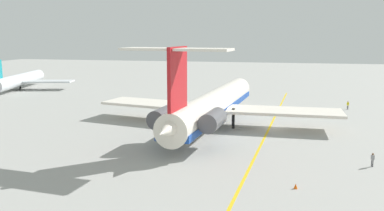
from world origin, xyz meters
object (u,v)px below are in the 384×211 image
object	(u,v)px
airliner_mid_left	(21,80)
ground_crew_near_tail	(348,104)
main_jetliner	(213,105)
safety_cone_wingtip	(296,186)
ground_crew_near_nose	(373,158)
safety_cone_nose	(179,98)

from	to	relation	value
airliner_mid_left	ground_crew_near_tail	bearing A→B (deg)	-111.70
main_jetliner	safety_cone_wingtip	world-z (taller)	main_jetliner
ground_crew_near_nose	safety_cone_nose	bearing A→B (deg)	55.21
airliner_mid_left	safety_cone_wingtip	size ratio (longest dim) A/B	55.52
ground_crew_near_tail	safety_cone_wingtip	world-z (taller)	ground_crew_near_tail
safety_cone_wingtip	airliner_mid_left	bearing A→B (deg)	50.80
safety_cone_nose	safety_cone_wingtip	bearing A→B (deg)	-154.16
safety_cone_wingtip	safety_cone_nose	bearing A→B (deg)	25.84
ground_crew_near_nose	main_jetliner	bearing A→B (deg)	70.05
safety_cone_wingtip	ground_crew_near_tail	bearing A→B (deg)	-14.47
main_jetliner	safety_cone_nose	world-z (taller)	main_jetliner
ground_crew_near_tail	safety_cone_nose	xyz separation A→B (m)	(6.31, 38.25, -0.85)
airliner_mid_left	safety_cone_nose	bearing A→B (deg)	-111.31
main_jetliner	safety_cone_nose	distance (m)	31.22
safety_cone_nose	ground_crew_near_nose	bearing A→B (deg)	-141.81
main_jetliner	airliner_mid_left	xyz separation A→B (m)	(35.38, 61.88, -1.12)
airliner_mid_left	ground_crew_near_nose	world-z (taller)	airliner_mid_left
ground_crew_near_nose	ground_crew_near_tail	xyz separation A→B (m)	(38.37, -3.10, 0.06)
main_jetliner	safety_cone_wingtip	bearing A→B (deg)	-147.51
main_jetliner	ground_crew_near_tail	xyz separation A→B (m)	(21.80, -25.12, -2.70)
safety_cone_nose	safety_cone_wingtip	size ratio (longest dim) A/B	1.00
safety_cone_nose	ground_crew_near_tail	bearing A→B (deg)	-99.36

